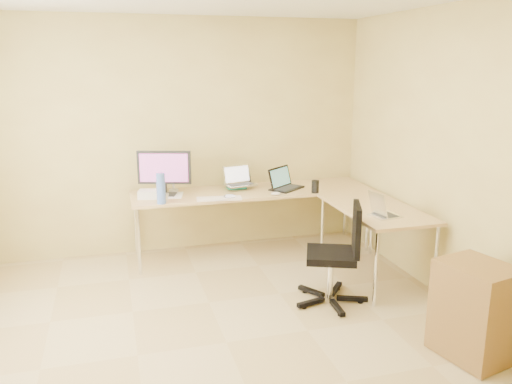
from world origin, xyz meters
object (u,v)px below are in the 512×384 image
object	(u,v)px
monitor	(164,173)
laptop_center	(240,176)
desk_return	(374,242)
desk_main	(253,222)
keyboard	(219,199)
cabinet	(475,311)
water_bottle	(161,188)
mug	(164,198)
office_chair	(331,249)
desk_fan	(173,178)
laptop_black	(287,178)
laptop_return	(386,206)

from	to	relation	value
monitor	laptop_center	size ratio (longest dim) A/B	1.71
desk_return	monitor	bearing A→B (deg)	151.80
desk_main	keyboard	bearing A→B (deg)	-146.10
desk_main	cabinet	size ratio (longest dim) A/B	3.74
water_bottle	cabinet	world-z (taller)	water_bottle
water_bottle	cabinet	distance (m)	3.04
desk_return	cabinet	world-z (taller)	desk_return
mug	office_chair	xyz separation A→B (m)	(1.33, -1.16, -0.27)
desk_fan	water_bottle	bearing A→B (deg)	-114.26
keyboard	water_bottle	xyz separation A→B (m)	(-0.59, 0.01, 0.14)
desk_main	desk_fan	size ratio (longest dim) A/B	8.91
desk_return	laptop_black	world-z (taller)	laptop_black
desk_main	desk_fan	world-z (taller)	desk_fan
keyboard	mug	world-z (taller)	mug
laptop_center	water_bottle	xyz separation A→B (m)	(-0.91, -0.37, 0.00)
mug	laptop_return	size ratio (longest dim) A/B	0.33
cabinet	water_bottle	bearing A→B (deg)	118.99
water_bottle	desk_fan	bearing A→B (deg)	69.66
keyboard	laptop_return	xyz separation A→B (m)	(1.34, -1.01, 0.08)
desk_main	water_bottle	xyz separation A→B (m)	(-1.03, -0.29, 0.52)
mug	laptop_return	distance (m)	2.18
water_bottle	office_chair	bearing A→B (deg)	-39.29
mug	cabinet	xyz separation A→B (m)	(1.97, -2.27, -0.41)
desk_return	laptop_center	size ratio (longest dim) A/B	3.94
mug	cabinet	distance (m)	3.03
monitor	laptop_center	bearing A→B (deg)	20.51
desk_fan	laptop_center	bearing A→B (deg)	-13.05
desk_return	laptop_return	xyz separation A→B (m)	(-0.07, -0.31, 0.46)
monitor	desk_fan	bearing A→B (deg)	73.59
desk_fan	cabinet	world-z (taller)	desk_fan
desk_main	laptop_return	distance (m)	1.66
desk_main	mug	size ratio (longest dim) A/B	27.92
keyboard	water_bottle	bearing A→B (deg)	-172.74
laptop_center	desk_return	bearing A→B (deg)	-56.88
monitor	laptop_return	size ratio (longest dim) A/B	1.97
cabinet	desk_fan	bearing A→B (deg)	110.83
office_chair	cabinet	bearing A→B (deg)	-37.91
laptop_black	desk_fan	xyz separation A→B (m)	(-1.23, 0.25, 0.03)
desk_return	laptop_black	size ratio (longest dim) A/B	3.38
mug	desk_fan	xyz separation A→B (m)	(0.15, 0.45, 0.10)
desk_fan	laptop_return	xyz separation A→B (m)	(1.75, -1.51, -0.05)
monitor	mug	size ratio (longest dim) A/B	5.95
desk_fan	cabinet	bearing A→B (deg)	-60.14
cabinet	laptop_center	bearing A→B (deg)	99.83
keyboard	cabinet	bearing A→B (deg)	-49.69
desk_main	water_bottle	distance (m)	1.19
laptop_center	laptop_black	xyz separation A→B (m)	(0.50, -0.13, -0.03)
laptop_center	office_chair	size ratio (longest dim) A/B	0.36
water_bottle	desk_fan	world-z (taller)	water_bottle
laptop_center	monitor	bearing A→B (deg)	170.97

